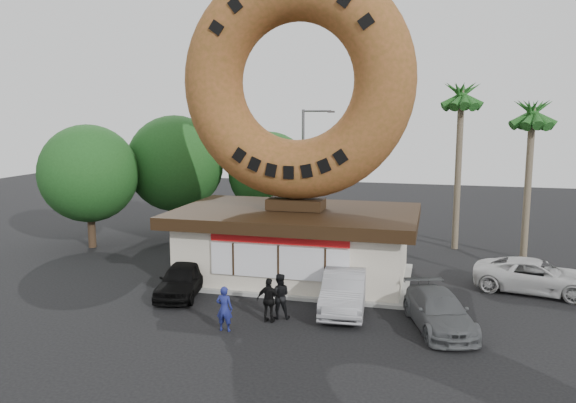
# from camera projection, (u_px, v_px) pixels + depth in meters

# --- Properties ---
(ground) EXTENTS (90.00, 90.00, 0.00)m
(ground) POSITION_uv_depth(u_px,v_px,m) (257.00, 322.00, 20.96)
(ground) COLOR black
(ground) RESTS_ON ground
(donut_shop) EXTENTS (11.20, 7.20, 3.80)m
(donut_shop) POSITION_uv_depth(u_px,v_px,m) (296.00, 241.00, 26.41)
(donut_shop) COLOR silver
(donut_shop) RESTS_ON ground
(giant_donut) EXTENTS (10.69, 2.72, 10.69)m
(giant_donut) POSITION_uv_depth(u_px,v_px,m) (296.00, 82.00, 25.30)
(giant_donut) COLOR #98532C
(giant_donut) RESTS_ON donut_shop
(tree_west) EXTENTS (6.00, 6.00, 7.65)m
(tree_west) POSITION_uv_depth(u_px,v_px,m) (175.00, 164.00, 35.05)
(tree_west) COLOR #473321
(tree_west) RESTS_ON ground
(tree_mid) EXTENTS (5.20, 5.20, 6.63)m
(tree_mid) POSITION_uv_depth(u_px,v_px,m) (269.00, 173.00, 35.69)
(tree_mid) COLOR #473321
(tree_mid) RESTS_ON ground
(tree_far) EXTENTS (5.60, 5.60, 7.14)m
(tree_far) POSITION_uv_depth(u_px,v_px,m) (89.00, 174.00, 32.15)
(tree_far) COLOR #473321
(tree_far) RESTS_ON ground
(palm_near) EXTENTS (2.60, 2.60, 9.75)m
(palm_near) POSITION_uv_depth(u_px,v_px,m) (461.00, 101.00, 31.18)
(palm_near) COLOR #726651
(palm_near) RESTS_ON ground
(palm_far) EXTENTS (2.60, 2.60, 8.75)m
(palm_far) POSITION_uv_depth(u_px,v_px,m) (532.00, 118.00, 29.02)
(palm_far) COLOR #726651
(palm_far) RESTS_ON ground
(street_lamp) EXTENTS (2.11, 0.20, 8.00)m
(street_lamp) POSITION_uv_depth(u_px,v_px,m) (305.00, 165.00, 36.04)
(street_lamp) COLOR #59595E
(street_lamp) RESTS_ON ground
(person_left) EXTENTS (0.61, 0.41, 1.65)m
(person_left) POSITION_uv_depth(u_px,v_px,m) (224.00, 309.00, 19.99)
(person_left) COLOR navy
(person_left) RESTS_ON ground
(person_center) EXTENTS (0.98, 0.84, 1.74)m
(person_center) POSITION_uv_depth(u_px,v_px,m) (279.00, 296.00, 21.25)
(person_center) COLOR black
(person_center) RESTS_ON ground
(person_right) EXTENTS (1.02, 0.49, 1.69)m
(person_right) POSITION_uv_depth(u_px,v_px,m) (269.00, 300.00, 20.84)
(person_right) COLOR black
(person_right) RESTS_ON ground
(car_black) EXTENTS (2.29, 4.28, 1.38)m
(car_black) POSITION_uv_depth(u_px,v_px,m) (182.00, 279.00, 24.01)
(car_black) COLOR black
(car_black) RESTS_ON ground
(car_silver) EXTENTS (2.02, 4.83, 1.55)m
(car_silver) POSITION_uv_depth(u_px,v_px,m) (344.00, 290.00, 22.24)
(car_silver) COLOR #97979B
(car_silver) RESTS_ON ground
(car_grey) EXTENTS (3.06, 4.84, 1.31)m
(car_grey) POSITION_uv_depth(u_px,v_px,m) (439.00, 311.00, 20.25)
(car_grey) COLOR #5B5E60
(car_grey) RESTS_ON ground
(car_white) EXTENTS (5.49, 3.30, 1.42)m
(car_white) POSITION_uv_depth(u_px,v_px,m) (536.00, 276.00, 24.41)
(car_white) COLOR silver
(car_white) RESTS_ON ground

